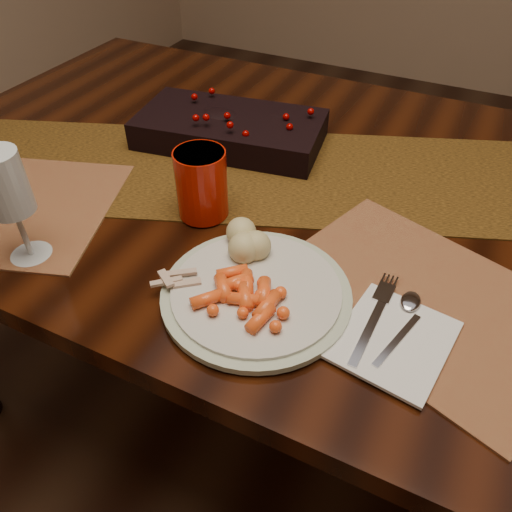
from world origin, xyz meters
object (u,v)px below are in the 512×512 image
at_px(placemat_main, 420,298).
at_px(turkey_shreds, 179,276).
at_px(centerpiece, 230,125).
at_px(baby_carrots, 246,295).
at_px(wine_glass, 13,209).
at_px(dinner_plate, 256,292).
at_px(napkin, 394,340).
at_px(red_cup, 202,184).
at_px(dining_table, 318,320).
at_px(mashed_potatoes, 247,239).

xyz_separation_m(placemat_main, turkey_shreds, (-0.32, -0.14, 0.02)).
height_order(centerpiece, placemat_main, centerpiece).
bearing_deg(baby_carrots, wine_glass, -172.46).
bearing_deg(wine_glass, turkey_shreds, 8.88).
distance_m(centerpiece, turkey_shreds, 0.44).
bearing_deg(placemat_main, dinner_plate, -134.84).
xyz_separation_m(centerpiece, napkin, (0.45, -0.38, -0.03)).
relative_size(placemat_main, dinner_plate, 1.46).
relative_size(baby_carrots, red_cup, 0.95).
bearing_deg(turkey_shreds, placemat_main, 22.94).
xyz_separation_m(turkey_shreds, red_cup, (-0.06, 0.18, 0.04)).
bearing_deg(wine_glass, placemat_main, 17.01).
bearing_deg(napkin, turkey_shreds, -164.35).
xyz_separation_m(napkin, wine_glass, (-0.56, -0.08, 0.09)).
xyz_separation_m(dining_table, placemat_main, (0.21, -0.22, 0.38)).
bearing_deg(napkin, placemat_main, 89.69).
xyz_separation_m(dinner_plate, napkin, (0.20, 0.01, -0.00)).
height_order(dining_table, mashed_potatoes, mashed_potatoes).
bearing_deg(napkin, dinner_plate, -169.84).
distance_m(placemat_main, red_cup, 0.39).
height_order(napkin, wine_glass, wine_glass).
distance_m(baby_carrots, red_cup, 0.24).
bearing_deg(dinner_plate, mashed_potatoes, 125.75).
bearing_deg(wine_glass, mashed_potatoes, 24.22).
relative_size(dining_table, baby_carrots, 15.98).
height_order(dinner_plate, mashed_potatoes, mashed_potatoes).
distance_m(turkey_shreds, napkin, 0.31).
bearing_deg(dining_table, wine_glass, -133.34).
relative_size(turkey_shreds, napkin, 0.43).
relative_size(placemat_main, baby_carrots, 3.57).
bearing_deg(centerpiece, red_cup, -72.25).
bearing_deg(baby_carrots, mashed_potatoes, 116.04).
bearing_deg(turkey_shreds, centerpiece, 108.54).
distance_m(baby_carrots, wine_glass, 0.37).
distance_m(placemat_main, turkey_shreds, 0.35).
height_order(centerpiece, turkey_shreds, centerpiece).
relative_size(red_cup, wine_glass, 0.64).
xyz_separation_m(turkey_shreds, napkin, (0.31, 0.04, -0.02)).
bearing_deg(centerpiece, baby_carrots, -59.15).
bearing_deg(placemat_main, mashed_potatoes, -152.98).
distance_m(baby_carrots, mashed_potatoes, 0.11).
height_order(dinner_plate, napkin, dinner_plate).
height_order(placemat_main, napkin, napkin).
relative_size(dining_table, turkey_shreds, 26.56).
bearing_deg(mashed_potatoes, wine_glass, -155.78).
bearing_deg(baby_carrots, centerpiece, 120.85).
bearing_deg(wine_glass, dinner_plate, 11.34).
bearing_deg(dinner_plate, turkey_shreds, -163.09).
bearing_deg(wine_glass, baby_carrots, 7.54).
relative_size(placemat_main, napkin, 2.54).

